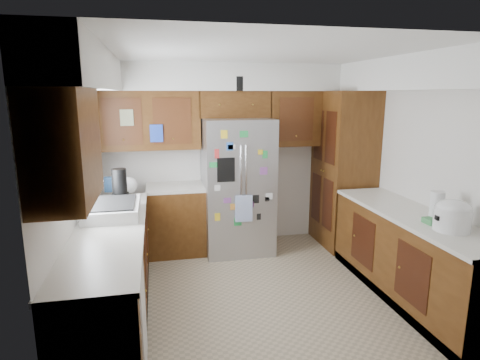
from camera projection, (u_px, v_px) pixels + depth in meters
name	position (u px, v px, depth m)	size (l,w,h in m)	color
floor	(259.00, 290.00, 4.41)	(3.60, 3.60, 0.00)	tan
room_shell	(243.00, 121.00, 4.36)	(3.64, 3.24, 2.52)	silver
left_counter_run	(130.00, 263.00, 4.07)	(1.36, 3.20, 0.92)	#47260D
right_counter_run	(410.00, 260.00, 4.18)	(0.63, 2.25, 0.92)	#47260D
pantry	(343.00, 170.00, 5.59)	(0.60, 0.90, 2.15)	#47260D
fridge	(237.00, 186.00, 5.38)	(0.90, 0.79, 1.80)	#939398
bridge_cabinet	(234.00, 104.00, 5.37)	(0.96, 0.34, 0.35)	#47260D
fridge_top_items	(231.00, 81.00, 5.24)	(0.51, 0.32, 0.27)	blue
sink_assembly	(113.00, 209.00, 4.00)	(0.52, 0.70, 0.37)	white
left_counter_clutter	(122.00, 186.00, 4.71)	(0.40, 0.85, 0.38)	black
rice_cooker	(453.00, 215.00, 3.55)	(0.32, 0.31, 0.28)	white
paper_towel	(437.00, 206.00, 3.81)	(0.13, 0.13, 0.29)	white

